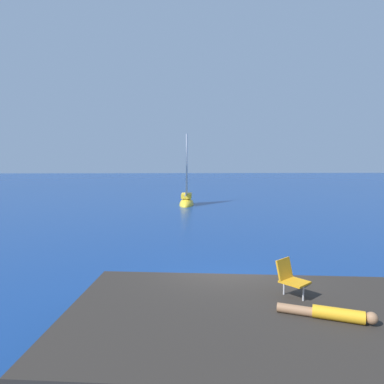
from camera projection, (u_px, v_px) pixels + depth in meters
ground_plane at (227, 294)px, 10.11m from camera, size 160.00×160.00×0.00m
shore_ledge at (248, 334)px, 6.92m from camera, size 7.57×5.30×0.87m
boulder_seaward at (310, 307)px, 9.24m from camera, size 1.74×1.73×0.93m
boulder_inland at (324, 304)px, 9.42m from camera, size 0.96×0.98×0.57m
sailboat_near at (187, 201)px, 29.18m from camera, size 1.43×3.49×6.37m
person_sunbather at (331, 314)px, 6.58m from camera, size 1.67×0.83×0.25m
beach_chair at (290, 277)px, 7.65m from camera, size 0.75×0.76×0.80m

